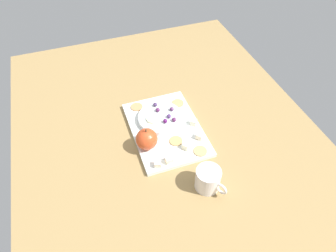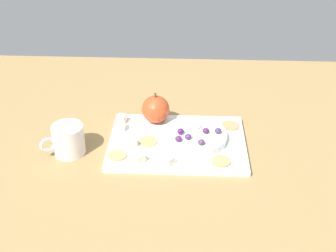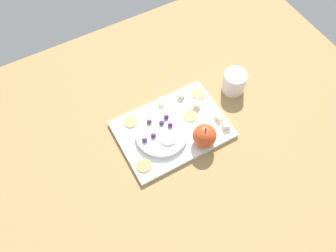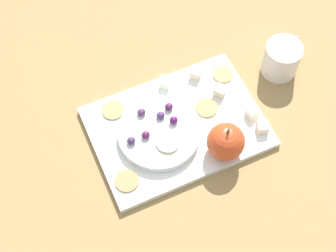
{
  "view_description": "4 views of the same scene",
  "coord_description": "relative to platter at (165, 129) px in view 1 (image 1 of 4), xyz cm",
  "views": [
    {
      "loc": [
        69.58,
        -24.25,
        86.42
      ],
      "look_at": [
        0.05,
        0.17,
        7.86
      ],
      "focal_mm": 32.94,
      "sensor_mm": 36.0,
      "label": 1
    },
    {
      "loc": [
        -3.56,
        91.51,
        68.15
      ],
      "look_at": [
        0.58,
        0.32,
        9.66
      ],
      "focal_mm": 47.23,
      "sensor_mm": 36.0,
      "label": 2
    },
    {
      "loc": [
        -29.4,
        -46.56,
        97.73
      ],
      "look_at": [
        -3.52,
        -0.33,
        8.62
      ],
      "focal_mm": 36.27,
      "sensor_mm": 36.0,
      "label": 3
    },
    {
      "loc": [
        -22.87,
        -42.38,
        90.67
      ],
      "look_at": [
        -4.57,
        -1.81,
        10.09
      ],
      "focal_mm": 51.89,
      "sensor_mm": 36.0,
      "label": 4
    }
  ],
  "objects": [
    {
      "name": "cracker_0",
      "position": [
        -10.51,
        9.02,
        0.94
      ],
      "size": [
        4.58,
        4.58,
        0.4
      ],
      "primitive_type": "cylinder",
      "color": "tan",
      "rests_on": "platter"
    },
    {
      "name": "cup",
      "position": [
        26.42,
        4.89,
        3.07
      ],
      "size": [
        10.26,
        7.67,
        7.6
      ],
      "color": "silver",
      "rests_on": "table"
    },
    {
      "name": "cracker_2",
      "position": [
        7.24,
        1.65,
        0.94
      ],
      "size": [
        4.58,
        4.58,
        0.4
      ],
      "primitive_type": "cylinder",
      "color": "tan",
      "rests_on": "platter"
    },
    {
      "name": "serving_dish",
      "position": [
        -4.29,
        -0.11,
        1.7
      ],
      "size": [
        16.28,
        16.28,
        1.92
      ],
      "primitive_type": "cylinder",
      "color": "silver",
      "rests_on": "platter"
    },
    {
      "name": "grape_4",
      "position": [
        -0.36,
        3.71,
        3.4
      ],
      "size": [
        1.68,
        1.51,
        1.49
      ],
      "primitive_type": "ellipsoid",
      "color": "#552350",
      "rests_on": "serving_dish"
    },
    {
      "name": "grape_5",
      "position": [
        -5.85,
        4.82,
        3.35
      ],
      "size": [
        1.68,
        1.51,
        1.39
      ],
      "primitive_type": "ellipsoid",
      "color": "#532F56",
      "rests_on": "serving_dish"
    },
    {
      "name": "cheese_cube_0",
      "position": [
        8.63,
        9.82,
        1.8
      ],
      "size": [
        3.0,
        3.0,
        2.12
      ],
      "primitive_type": "cube",
      "rotation": [
        0.0,
        0.0,
        0.74
      ],
      "color": "#F9E7C2",
      "rests_on": "platter"
    },
    {
      "name": "platter",
      "position": [
        0.0,
        0.0,
        0.0
      ],
      "size": [
        34.08,
        24.14,
        1.47
      ],
      "primitive_type": "cube",
      "color": "white",
      "rests_on": "table"
    },
    {
      "name": "cracker_3",
      "position": [
        -13.76,
        -6.59,
        0.94
      ],
      "size": [
        4.58,
        4.58,
        0.4
      ],
      "primitive_type": "cylinder",
      "color": "tan",
      "rests_on": "platter"
    },
    {
      "name": "cheese_cube_4",
      "position": [
        2.09,
        10.45,
        1.8
      ],
      "size": [
        2.98,
        2.98,
        2.12
      ],
      "primitive_type": "cube",
      "rotation": [
        0.0,
        0.0,
        0.91
      ],
      "color": "#F2EECC",
      "rests_on": "platter"
    },
    {
      "name": "apple_stem",
      "position": [
        6.02,
        -8.32,
        8.71
      ],
      "size": [
        0.5,
        0.5,
        1.2
      ],
      "primitive_type": "cylinder",
      "color": "brown",
      "rests_on": "apple_whole"
    },
    {
      "name": "apple_whole",
      "position": [
        6.02,
        -8.32,
        4.42
      ],
      "size": [
        7.38,
        7.38,
        7.38
      ],
      "primitive_type": "sphere",
      "color": "#C54420",
      "rests_on": "platter"
    },
    {
      "name": "cheese_cube_2",
      "position": [
        14.84,
        -3.61,
        1.8
      ],
      "size": [
        2.27,
        2.27,
        2.12
      ],
      "primitive_type": "cube",
      "rotation": [
        0.0,
        0.0,
        0.07
      ],
      "color": "#F4EAC5",
      "rests_on": "platter"
    },
    {
      "name": "cheese_cube_3",
      "position": [
        15.04,
        -7.45,
        1.8
      ],
      "size": [
        2.66,
        2.66,
        2.12
      ],
      "primitive_type": "cube",
      "rotation": [
        0.0,
        0.0,
        1.27
      ],
      "color": "white",
      "rests_on": "platter"
    },
    {
      "name": "grape_3",
      "position": [
        -7.06,
        -0.22,
        3.37
      ],
      "size": [
        1.68,
        1.51,
        1.42
      ],
      "primitive_type": "ellipsoid",
      "color": "#511E4E",
      "rests_on": "serving_dish"
    },
    {
      "name": "apple_slice_0",
      "position": [
        -3.72,
        -3.24,
        2.96
      ],
      "size": [
        4.59,
        4.59,
        0.6
      ],
      "primitive_type": "cylinder",
      "color": "beige",
      "rests_on": "serving_dish"
    },
    {
      "name": "table",
      "position": [
        1.75,
        0.49,
        -2.63
      ],
      "size": [
        139.67,
        106.47,
        3.79
      ],
      "primitive_type": "cube",
      "color": "olive",
      "rests_on": "ground"
    },
    {
      "name": "grape_0",
      "position": [
        -10.09,
        -0.25,
        3.39
      ],
      "size": [
        1.68,
        1.51,
        1.48
      ],
      "primitive_type": "ellipsoid",
      "color": "#442F57",
      "rests_on": "serving_dish"
    },
    {
      "name": "cheese_cube_1",
      "position": [
        11.19,
        3.77,
        1.8
      ],
      "size": [
        2.97,
        2.97,
        2.12
      ],
      "primitive_type": "cube",
      "rotation": [
        0.0,
        0.0,
        0.63
      ],
      "color": "#F1EBC0",
      "rests_on": "platter"
    },
    {
      "name": "cracker_1",
      "position": [
        14.14,
        7.78,
        0.94
      ],
      "size": [
        4.58,
        4.58,
        0.4
      ],
      "primitive_type": "cylinder",
      "color": "tan",
      "rests_on": "platter"
    },
    {
      "name": "grape_2",
      "position": [
        -2.68,
        2.6,
        3.34
      ],
      "size": [
        1.68,
        1.51,
        1.36
      ],
      "primitive_type": "ellipsoid",
      "color": "#472B63",
      "rests_on": "serving_dish"
    },
    {
      "name": "grape_1",
      "position": [
        -0.79,
        0.49,
        3.44
      ],
      "size": [
        1.68,
        1.51,
        1.56
      ],
      "primitive_type": "ellipsoid",
      "color": "#51175B",
      "rests_on": "serving_dish"
    }
  ]
}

